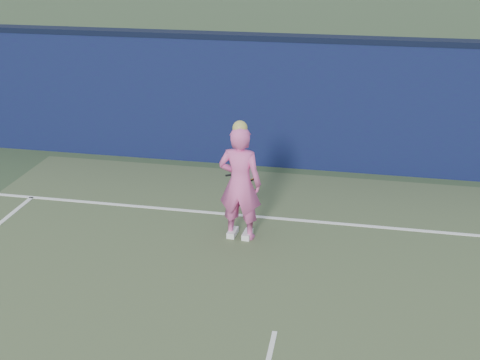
# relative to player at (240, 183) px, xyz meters

# --- Properties ---
(backstop_wall) EXTENTS (24.00, 0.40, 2.50)m
(backstop_wall) POSITION_rel_player_xyz_m (0.87, 3.22, 0.34)
(backstop_wall) COLOR #0D1B3B
(backstop_wall) RESTS_ON ground
(wall_cap) EXTENTS (24.00, 0.42, 0.10)m
(wall_cap) POSITION_rel_player_xyz_m (0.87, 3.22, 1.64)
(wall_cap) COLOR black
(wall_cap) RESTS_ON backstop_wall
(player) EXTENTS (0.69, 0.48, 1.89)m
(player) POSITION_rel_player_xyz_m (0.00, 0.00, 0.00)
(player) COLOR #E358A4
(player) RESTS_ON ground
(racket) EXTENTS (0.53, 0.15, 0.29)m
(racket) POSITION_rel_player_xyz_m (0.02, 0.42, -0.01)
(racket) COLOR black
(racket) RESTS_ON ground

